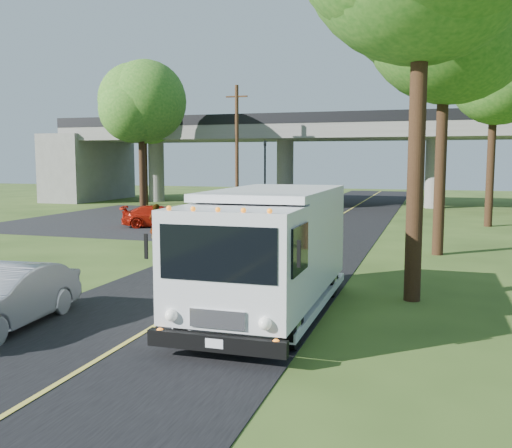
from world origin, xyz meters
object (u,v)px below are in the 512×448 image
at_px(traffic_signal, 265,167).
at_px(tree_right_far, 499,77).
at_px(tree_right_mid, 452,5).
at_px(step_van, 269,248).
at_px(tree_left_far, 145,114).
at_px(red_sedan, 159,216).
at_px(tree_left_lot, 142,101).
at_px(pedestrian, 157,225).
at_px(utility_pole, 237,148).
at_px(silver_sedan, 4,298).

bearing_deg(traffic_signal, tree_right_far, -22.07).
xyz_separation_m(tree_right_mid, step_van, (-4.21, -10.41, -7.94)).
height_order(tree_right_mid, tree_left_far, tree_right_mid).
xyz_separation_m(tree_right_far, red_sedan, (-17.92, -5.66, -7.69)).
distance_m(traffic_signal, tree_left_lot, 10.01).
bearing_deg(pedestrian, utility_pole, -86.43).
xyz_separation_m(tree_left_far, silver_sedan, (13.59, -32.18, -6.75)).
bearing_deg(traffic_signal, tree_left_lot, -151.89).
height_order(tree_left_far, step_van, tree_left_far).
height_order(tree_left_lot, tree_left_far, tree_left_lot).
distance_m(step_van, red_sedan, 19.18).
xyz_separation_m(utility_pole, tree_right_mid, (13.91, -15.16, 5.01)).
bearing_deg(tree_left_far, tree_right_far, -17.10).
xyz_separation_m(tree_right_far, step_van, (-7.01, -21.41, -6.64)).
bearing_deg(silver_sedan, tree_left_far, 107.37).
xyz_separation_m(tree_right_mid, tree_right_far, (2.80, 11.00, -1.30)).
relative_size(red_sedan, silver_sedan, 0.99).
distance_m(utility_pole, pedestrian, 16.71).
bearing_deg(step_van, red_sedan, 124.53).
bearing_deg(utility_pole, tree_left_far, 157.57).
relative_size(step_van, pedestrian, 3.93).
xyz_separation_m(red_sedan, silver_sedan, (5.51, -18.52, 0.09)).
relative_size(tree_right_far, step_van, 1.51).
distance_m(tree_left_lot, tree_left_far, 6.72).
distance_m(tree_right_mid, red_sedan, 18.38).
height_order(red_sedan, silver_sedan, silver_sedan).
height_order(utility_pole, red_sedan, utility_pole).
bearing_deg(pedestrian, tree_left_lot, -62.82).
height_order(utility_pole, tree_left_far, tree_left_far).
bearing_deg(traffic_signal, tree_right_mid, -54.14).
bearing_deg(step_van, traffic_signal, 106.37).
bearing_deg(tree_left_lot, tree_right_mid, -32.76).
distance_m(utility_pole, silver_sedan, 28.94).
xyz_separation_m(tree_left_far, red_sedan, (8.08, -13.66, -6.84)).
bearing_deg(silver_sedan, utility_pole, 93.10).
relative_size(utility_pole, pedestrian, 4.85).
height_order(traffic_signal, tree_left_far, tree_left_far).
xyz_separation_m(tree_left_far, pedestrian, (11.17, -20.03, -6.52)).
height_order(tree_left_lot, red_sedan, tree_left_lot).
bearing_deg(tree_left_far, tree_left_lot, -63.43).
bearing_deg(tree_right_far, traffic_signal, 157.93).
height_order(tree_right_far, pedestrian, tree_right_far).
distance_m(red_sedan, pedestrian, 7.08).
relative_size(tree_right_far, pedestrian, 5.92).
relative_size(step_van, silver_sedan, 1.72).
height_order(utility_pole, step_van, utility_pole).
distance_m(silver_sedan, pedestrian, 12.40).
distance_m(utility_pole, tree_left_lot, 7.43).
height_order(step_van, pedestrian, step_van).
distance_m(traffic_signal, red_sedan, 12.41).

